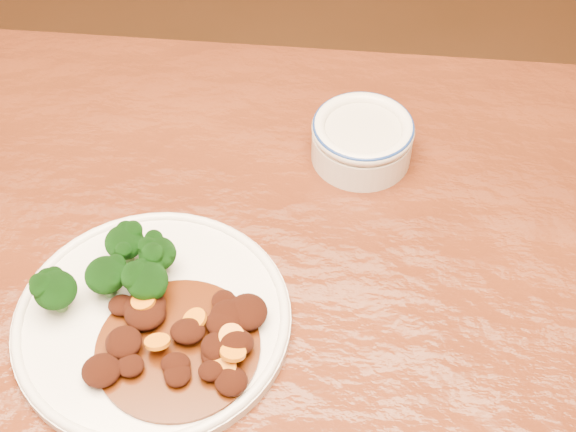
{
  "coord_description": "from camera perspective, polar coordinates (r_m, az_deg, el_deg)",
  "views": [
    {
      "loc": [
        0.08,
        -0.43,
        1.41
      ],
      "look_at": [
        0.06,
        0.13,
        0.77
      ],
      "focal_mm": 50.0,
      "sensor_mm": 36.0,
      "label": 1
    }
  ],
  "objects": [
    {
      "name": "dining_table",
      "position": [
        0.86,
        -4.46,
        -10.67
      ],
      "size": [
        1.56,
        1.01,
        0.75
      ],
      "rotation": [
        0.0,
        0.0,
        -0.07
      ],
      "color": "#55220F",
      "rests_on": "ground"
    },
    {
      "name": "dip_bowl",
      "position": [
        0.93,
        5.3,
        5.52
      ],
      "size": [
        0.12,
        0.12,
        0.05
      ],
      "rotation": [
        0.0,
        0.0,
        -0.42
      ],
      "color": "silver",
      "rests_on": "dining_table"
    },
    {
      "name": "dinner_plate",
      "position": [
        0.8,
        -9.61,
        -7.24
      ],
      "size": [
        0.27,
        0.27,
        0.02
      ],
      "rotation": [
        0.0,
        0.0,
        0.24
      ],
      "color": "white",
      "rests_on": "dining_table"
    },
    {
      "name": "broccoli_florets",
      "position": [
        0.8,
        -12.13,
        -3.78
      ],
      "size": [
        0.13,
        0.1,
        0.05
      ],
      "color": "#5B8E49",
      "rests_on": "dinner_plate"
    },
    {
      "name": "mince_stew",
      "position": [
        0.77,
        -7.63,
        -8.42
      ],
      "size": [
        0.17,
        0.16,
        0.03
      ],
      "color": "#4B2108",
      "rests_on": "dinner_plate"
    }
  ]
}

